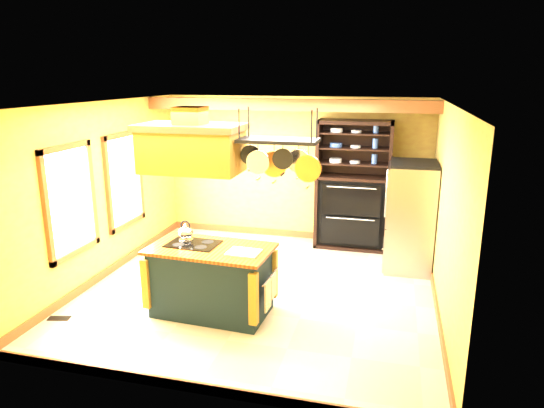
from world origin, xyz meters
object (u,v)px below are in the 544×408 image
at_px(range_hood, 192,146).
at_px(refrigerator, 409,219).
at_px(kitchen_island, 211,279).
at_px(hutch, 353,199).
at_px(pot_rack, 279,151).

height_order(range_hood, refrigerator, range_hood).
xyz_separation_m(kitchen_island, refrigerator, (2.54, 2.25, 0.37)).
xyz_separation_m(range_hood, hutch, (1.75, 3.09, -1.33)).
bearing_deg(kitchen_island, refrigerator, 44.85).
distance_m(range_hood, hutch, 3.80).
bearing_deg(range_hood, hutch, 60.50).
relative_size(kitchen_island, pot_rack, 1.59).
relative_size(kitchen_island, range_hood, 1.27).
xyz_separation_m(refrigerator, hutch, (-0.98, 0.84, 0.06)).
bearing_deg(hutch, pot_rack, -101.64).
bearing_deg(kitchen_island, pot_rack, 3.23).
height_order(pot_rack, hutch, pot_rack).
xyz_separation_m(kitchen_island, pot_rack, (0.92, -0.00, 1.73)).
xyz_separation_m(kitchen_island, range_hood, (-0.20, -0.00, 1.76)).
bearing_deg(refrigerator, pot_rack, -125.77).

